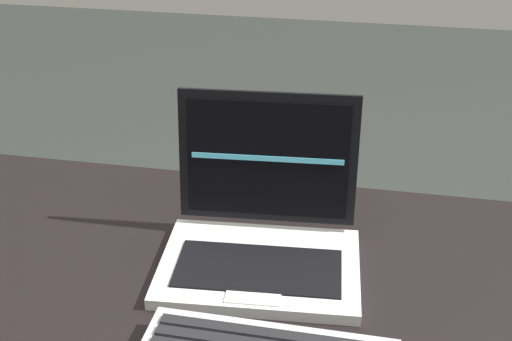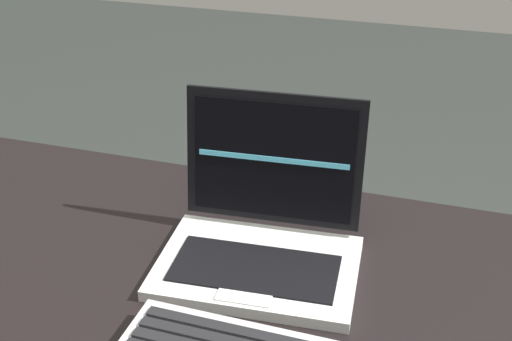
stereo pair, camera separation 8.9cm
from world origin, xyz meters
name	(u,v)px [view 1 (the left image)]	position (x,y,z in m)	size (l,w,h in m)	color
laptop_front	(262,232)	(-0.06, 0.09, 0.78)	(0.30, 0.24, 0.23)	silver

